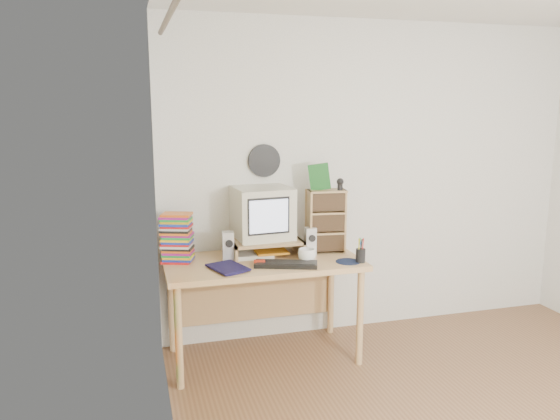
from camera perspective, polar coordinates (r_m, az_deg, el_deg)
back_wall at (r=4.52m, az=9.82°, el=3.18°), size 3.50×0.00×3.50m
left_wall at (r=2.38m, az=-10.80°, el=-3.90°), size 0.00×3.50×3.50m
curtain at (r=2.87m, az=-10.77°, el=-3.38°), size 0.00×2.20×2.20m
wall_disc at (r=4.17m, az=-1.66°, el=5.18°), size 0.25×0.02×0.25m
desk at (r=4.04m, az=-2.00°, el=-6.84°), size 1.40×0.70×0.75m
monitor_riser at (r=4.02m, az=-1.45°, el=-3.53°), size 0.52×0.30×0.12m
crt_monitor at (r=4.02m, az=-1.73°, el=-0.38°), size 0.44×0.44×0.38m
speaker_left at (r=3.91m, az=-5.44°, el=-3.82°), size 0.09×0.09×0.21m
speaker_right at (r=4.06m, az=3.18°, el=-3.26°), size 0.08×0.08×0.21m
keyboard at (r=3.79m, az=0.62°, el=-5.69°), size 0.46×0.28×0.03m
dvd_stack at (r=3.93m, az=-10.70°, el=-3.34°), size 0.24×0.20×0.29m
cd_rack at (r=4.12m, az=4.87°, el=-1.16°), size 0.30×0.19×0.48m
mug at (r=3.88m, az=2.82°, el=-4.78°), size 0.14×0.14×0.10m
diary at (r=3.69m, az=-6.86°, el=-6.09°), size 0.30×0.26×0.05m
mousepad at (r=3.93m, az=7.12°, el=-5.38°), size 0.21×0.21×0.00m
pen_cup at (r=3.91m, az=8.42°, el=-4.46°), size 0.08×0.08×0.14m
papers at (r=4.04m, az=-2.09°, el=-4.60°), size 0.27×0.20×0.04m
red_box at (r=3.80m, az=-2.16°, el=-5.58°), size 0.09×0.06×0.04m
game_box at (r=4.06m, az=4.13°, el=3.47°), size 0.15×0.08×0.19m
webcam at (r=4.06m, az=6.30°, el=2.70°), size 0.05×0.05×0.09m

